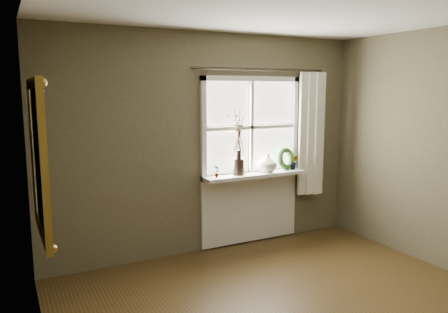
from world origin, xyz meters
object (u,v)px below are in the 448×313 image
dark_jug (239,167)px  wreath (286,161)px  gilt_mirror (38,158)px  cream_vase (268,163)px

dark_jug → wreath: (0.72, 0.04, 0.01)m
wreath → gilt_mirror: gilt_mirror is taller
dark_jug → wreath: 0.72m
dark_jug → gilt_mirror: (-2.28, -0.88, 0.39)m
wreath → gilt_mirror: bearing=-178.7°
cream_vase → dark_jug: bearing=180.0°
dark_jug → cream_vase: 0.42m
dark_jug → gilt_mirror: bearing=-158.9°
cream_vase → wreath: size_ratio=0.80×
gilt_mirror → cream_vase: bearing=18.1°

